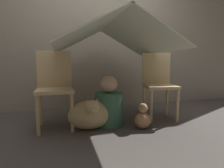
{
  "coord_description": "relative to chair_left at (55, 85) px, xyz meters",
  "views": [
    {
      "loc": [
        -0.58,
        -1.86,
        0.7
      ],
      "look_at": [
        0.0,
        0.13,
        0.48
      ],
      "focal_mm": 28.0,
      "sensor_mm": 36.0,
      "label": 1
    }
  ],
  "objects": [
    {
      "name": "dog",
      "position": [
        0.36,
        -0.22,
        -0.31
      ],
      "size": [
        0.48,
        0.4,
        0.38
      ],
      "color": "tan",
      "rests_on": "ground_plane"
    },
    {
      "name": "plush_toy",
      "position": [
        0.93,
        -0.34,
        -0.37
      ],
      "size": [
        0.18,
        0.18,
        0.28
      ],
      "color": "tan",
      "rests_on": "ground_plane"
    },
    {
      "name": "person_front",
      "position": [
        0.6,
        -0.12,
        -0.24
      ],
      "size": [
        0.33,
        0.33,
        0.58
      ],
      "color": "#38664C",
      "rests_on": "ground_plane"
    },
    {
      "name": "chair_left",
      "position": [
        0.0,
        0.0,
        0.0
      ],
      "size": [
        0.4,
        0.4,
        0.87
      ],
      "rotation": [
        0.0,
        0.0,
        0.02
      ],
      "color": "#D1B27F",
      "rests_on": "ground_plane"
    },
    {
      "name": "sheet_canopy",
      "position": [
        0.65,
        -0.07,
        0.57
      ],
      "size": [
        1.31,
        1.23,
        0.36
      ],
      "color": "silver"
    },
    {
      "name": "wall_back",
      "position": [
        0.65,
        0.85,
        0.77
      ],
      "size": [
        7.0,
        0.05,
        2.5
      ],
      "color": "gray",
      "rests_on": "ground_plane"
    },
    {
      "name": "floor_cushion",
      "position": [
        0.6,
        0.13,
        -0.43
      ],
      "size": [
        0.4,
        0.32,
        0.1
      ],
      "color": "#E5CC66",
      "rests_on": "ground_plane"
    },
    {
      "name": "chair_right",
      "position": [
        1.32,
        -0.0,
        0.0
      ],
      "size": [
        0.46,
        0.46,
        0.87
      ],
      "rotation": [
        0.0,
        0.0,
        -0.21
      ],
      "color": "#D1B27F",
      "rests_on": "ground_plane"
    },
    {
      "name": "ground_plane",
      "position": [
        0.65,
        -0.21,
        -0.48
      ],
      "size": [
        8.8,
        8.8,
        0.0
      ],
      "primitive_type": "plane",
      "color": "#47423D"
    }
  ]
}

